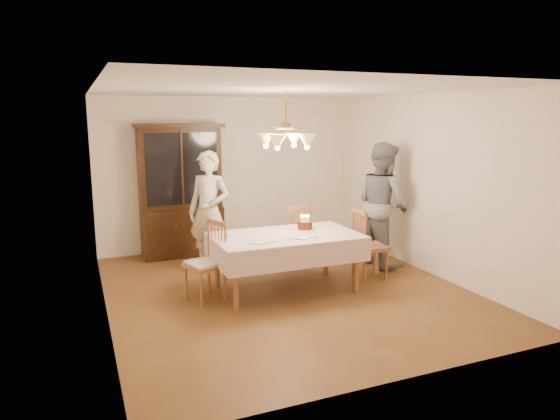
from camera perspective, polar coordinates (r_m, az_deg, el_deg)
name	(u,v)px	position (r m, az deg, el deg)	size (l,w,h in m)	color
ground	(286,290)	(6.72, 0.66, -9.13)	(5.00, 5.00, 0.00)	brown
room_shell	(286,172)	(6.36, 0.69, 4.40)	(5.00, 5.00, 5.00)	white
dining_table	(286,240)	(6.52, 0.67, -3.47)	(1.90, 1.10, 0.76)	brown
china_hutch	(181,193)	(8.31, -11.26, 1.93)	(1.38, 0.54, 2.16)	black
chair_far_side	(292,239)	(7.56, 1.40, -3.35)	(0.51, 0.49, 1.00)	brown
chair_left_end	(205,265)	(6.31, -8.53, -6.23)	(0.54, 0.55, 1.00)	brown
chair_right_end	(369,247)	(7.20, 10.19, -4.24)	(0.46, 0.47, 1.00)	brown
elderly_woman	(209,212)	(7.36, -8.11, -0.24)	(0.65, 0.43, 1.79)	beige
adult_in_grey	(382,204)	(7.80, 11.62, 0.66)	(0.92, 0.72, 1.89)	slate
birthday_cake	(305,226)	(6.76, 2.86, -1.84)	(0.30, 0.30, 0.20)	white
place_setting_near_left	(262,242)	(6.10, -2.06, -3.66)	(0.38, 0.23, 0.02)	white
place_setting_near_right	(301,237)	(6.34, 2.43, -3.12)	(0.38, 0.24, 0.02)	white
place_setting_far_left	(234,233)	(6.56, -5.30, -2.67)	(0.39, 0.24, 0.02)	white
chandelier	(286,140)	(6.33, 0.70, 7.96)	(0.62, 0.62, 0.73)	#BF8C3F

